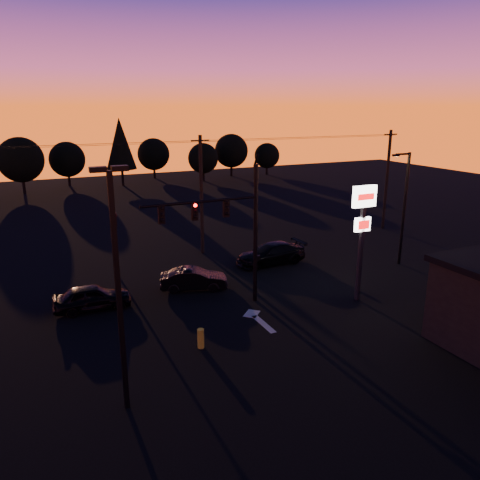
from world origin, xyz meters
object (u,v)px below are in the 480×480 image
object	(u,v)px
secondary_signal	(115,235)
streetlight	(404,204)
car_mid	(194,279)
traffic_signal_mast	(230,222)
parking_lot_light	(117,277)
car_right	(271,254)
pylon_sign	(363,219)
car_left	(92,297)
bollard	(201,338)

from	to	relation	value
secondary_signal	streetlight	xyz separation A→B (m)	(18.91, -5.99, 1.56)
car_mid	streetlight	bearing A→B (deg)	-77.43
traffic_signal_mast	parking_lot_light	size ratio (longest dim) A/B	0.94
traffic_signal_mast	secondary_signal	distance (m)	9.19
streetlight	car_mid	xyz separation A→B (m)	(-15.07, 1.66, -3.74)
secondary_signal	car_right	size ratio (longest dim) A/B	0.84
traffic_signal_mast	pylon_sign	bearing A→B (deg)	-19.36
secondary_signal	car_left	xyz separation A→B (m)	(-2.32, -4.75, -2.14)
secondary_signal	pylon_sign	xyz separation A→B (m)	(12.00, -9.99, 2.05)
streetlight	car_mid	distance (m)	15.62
parking_lot_light	pylon_sign	xyz separation A→B (m)	(14.50, 4.50, -0.36)
secondary_signal	bollard	bearing A→B (deg)	-81.82
bollard	car_left	size ratio (longest dim) A/B	0.23
car_right	car_mid	bearing A→B (deg)	-72.38
traffic_signal_mast	bollard	world-z (taller)	traffic_signal_mast
parking_lot_light	bollard	distance (m)	7.04
secondary_signal	streetlight	bearing A→B (deg)	-17.56
pylon_sign	car_right	distance (m)	9.11
secondary_signal	pylon_sign	size ratio (longest dim) A/B	0.64
pylon_sign	car_left	world-z (taller)	pylon_sign
streetlight	secondary_signal	bearing A→B (deg)	162.44
bollard	car_left	bearing A→B (deg)	120.74
parking_lot_light	bollard	world-z (taller)	parking_lot_light
parking_lot_light	car_mid	size ratio (longest dim) A/B	2.22
pylon_sign	streetlight	bearing A→B (deg)	30.08
streetlight	car_right	world-z (taller)	streetlight
streetlight	car_mid	size ratio (longest dim) A/B	1.94
traffic_signal_mast	streetlight	bearing A→B (deg)	6.14
streetlight	car_right	distance (m)	9.95
bollard	car_right	xyz separation A→B (m)	(8.92, 9.41, 0.27)
traffic_signal_mast	bollard	bearing A→B (deg)	-129.71
parking_lot_light	car_right	size ratio (longest dim) A/B	1.77
traffic_signal_mast	secondary_signal	world-z (taller)	traffic_signal_mast
bollard	secondary_signal	bearing A→B (deg)	98.18
pylon_sign	car_left	xyz separation A→B (m)	(-14.32, 5.24, -4.19)
parking_lot_light	pylon_sign	size ratio (longest dim) A/B	1.34
parking_lot_light	car_left	world-z (taller)	parking_lot_light
streetlight	parking_lot_light	bearing A→B (deg)	-158.35
secondary_signal	car_right	xyz separation A→B (m)	(10.56, -2.01, -2.11)
secondary_signal	streetlight	distance (m)	19.89
car_right	traffic_signal_mast	bearing A→B (deg)	-47.32
traffic_signal_mast	secondary_signal	bearing A→B (deg)	123.19
traffic_signal_mast	pylon_sign	xyz separation A→B (m)	(7.10, -2.49, -0.02)
parking_lot_light	car_left	distance (m)	10.75
traffic_signal_mast	car_right	bearing A→B (deg)	44.07
parking_lot_light	car_mid	bearing A→B (deg)	58.05
traffic_signal_mast	car_left	distance (m)	8.80
car_left	traffic_signal_mast	bearing A→B (deg)	-108.07
traffic_signal_mast	parking_lot_light	distance (m)	10.19
pylon_sign	car_left	size ratio (longest dim) A/B	1.60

